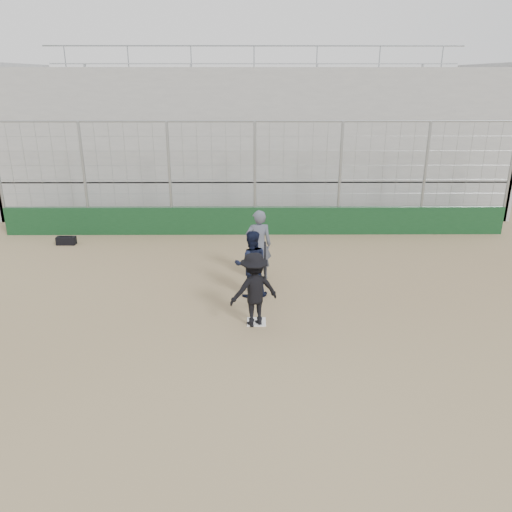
{
  "coord_description": "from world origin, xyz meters",
  "views": [
    {
      "loc": [
        -0.08,
        -10.46,
        5.43
      ],
      "look_at": [
        0.0,
        1.4,
        1.15
      ],
      "focal_mm": 35.0,
      "sensor_mm": 36.0,
      "label": 1
    }
  ],
  "objects_px": {
    "catcher_crouched": "(251,275)",
    "batter_at_plate": "(254,290)",
    "umpire": "(259,248)",
    "equipment_bag": "(66,241)"
  },
  "relations": [
    {
      "from": "batter_at_plate",
      "to": "catcher_crouched",
      "type": "xyz_separation_m",
      "value": [
        -0.07,
        1.57,
        -0.28
      ]
    },
    {
      "from": "catcher_crouched",
      "to": "batter_at_plate",
      "type": "bearing_deg",
      "value": -87.43
    },
    {
      "from": "catcher_crouched",
      "to": "umpire",
      "type": "relative_size",
      "value": 0.67
    },
    {
      "from": "umpire",
      "to": "batter_at_plate",
      "type": "bearing_deg",
      "value": 81.5
    },
    {
      "from": "umpire",
      "to": "equipment_bag",
      "type": "xyz_separation_m",
      "value": [
        -6.56,
        3.09,
        -0.76
      ]
    },
    {
      "from": "umpire",
      "to": "equipment_bag",
      "type": "distance_m",
      "value": 7.29
    },
    {
      "from": "catcher_crouched",
      "to": "equipment_bag",
      "type": "relative_size",
      "value": 1.86
    },
    {
      "from": "umpire",
      "to": "catcher_crouched",
      "type": "bearing_deg",
      "value": 74.86
    },
    {
      "from": "catcher_crouched",
      "to": "umpire",
      "type": "height_order",
      "value": "umpire"
    },
    {
      "from": "catcher_crouched",
      "to": "equipment_bag",
      "type": "bearing_deg",
      "value": 145.74
    }
  ]
}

